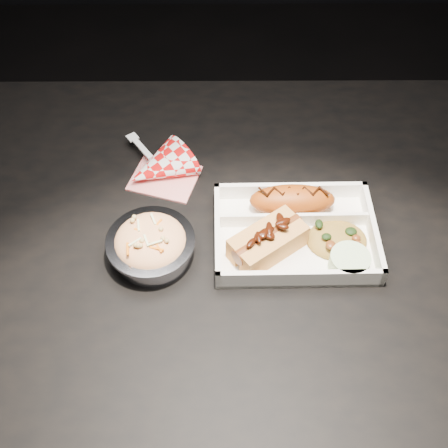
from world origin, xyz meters
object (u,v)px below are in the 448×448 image
(fried_pastry, at_px, (292,200))
(napkin_fork, at_px, (159,168))
(food_tray, at_px, (294,235))
(foil_coleslaw_cup, at_px, (151,244))
(dining_table, at_px, (263,268))
(hotdog, at_px, (268,240))

(fried_pastry, bearing_deg, napkin_fork, 158.48)
(food_tray, distance_m, napkin_fork, 0.26)
(food_tray, height_order, foil_coleslaw_cup, foil_coleslaw_cup)
(foil_coleslaw_cup, bearing_deg, napkin_fork, 90.30)
(dining_table, distance_m, hotdog, 0.13)
(fried_pastry, bearing_deg, foil_coleslaw_cup, -158.92)
(dining_table, height_order, fried_pastry, fried_pastry)
(napkin_fork, bearing_deg, fried_pastry, 33.40)
(dining_table, bearing_deg, foil_coleslaw_cup, -168.19)
(food_tray, xyz_separation_m, fried_pastry, (-0.00, 0.06, 0.02))
(foil_coleslaw_cup, bearing_deg, fried_pastry, 21.08)
(food_tray, distance_m, fried_pastry, 0.06)
(dining_table, xyz_separation_m, napkin_fork, (-0.18, 0.14, 0.11))
(dining_table, xyz_separation_m, hotdog, (-0.00, -0.03, 0.12))
(dining_table, xyz_separation_m, fried_pastry, (0.04, 0.05, 0.12))
(dining_table, distance_m, foil_coleslaw_cup, 0.22)
(hotdog, relative_size, napkin_fork, 0.81)
(food_tray, height_order, hotdog, hotdog)
(hotdog, relative_size, foil_coleslaw_cup, 0.95)
(dining_table, bearing_deg, fried_pastry, 47.89)
(fried_pastry, height_order, foil_coleslaw_cup, foil_coleslaw_cup)
(food_tray, bearing_deg, napkin_fork, 146.68)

